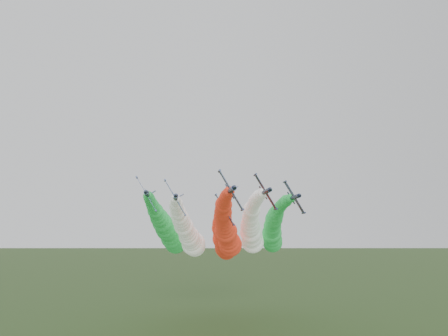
# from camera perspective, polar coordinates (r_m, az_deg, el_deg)

# --- Properties ---
(jet_lead) EXTENTS (14.13, 68.42, 20.52)m
(jet_lead) POSITION_cam_1_polar(r_m,az_deg,el_deg) (133.71, 0.39, -8.27)
(jet_lead) COLOR #101932
(jet_lead) RESTS_ON ground
(jet_inner_left) EXTENTS (14.02, 68.32, 20.42)m
(jet_inner_left) POSITION_cam_1_polar(r_m,az_deg,el_deg) (144.71, -4.71, -8.51)
(jet_inner_left) COLOR #101932
(jet_inner_left) RESTS_ON ground
(jet_inner_right) EXTENTS (14.27, 68.57, 20.67)m
(jet_inner_right) POSITION_cam_1_polar(r_m,az_deg,el_deg) (144.79, 3.63, -7.91)
(jet_inner_right) COLOR #101932
(jet_inner_right) RESTS_ON ground
(jet_outer_left) EXTENTS (14.35, 68.64, 20.74)m
(jet_outer_left) POSITION_cam_1_polar(r_m,az_deg,el_deg) (150.69, -7.35, -8.12)
(jet_outer_left) COLOR #101932
(jet_outer_left) RESTS_ON ground
(jet_outer_right) EXTENTS (14.00, 68.30, 20.40)m
(jet_outer_right) POSITION_cam_1_polar(r_m,az_deg,el_deg) (155.66, 6.46, -8.02)
(jet_outer_right) COLOR #101932
(jet_outer_right) RESTS_ON ground
(jet_trail) EXTENTS (14.10, 68.39, 20.49)m
(jet_trail) POSITION_cam_1_polar(r_m,az_deg,el_deg) (160.28, -0.12, -9.28)
(jet_trail) COLOR #101932
(jet_trail) RESTS_ON ground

